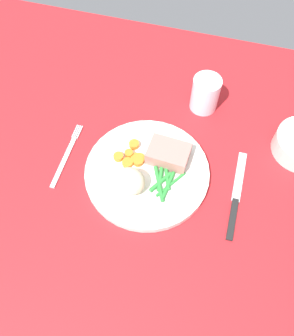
# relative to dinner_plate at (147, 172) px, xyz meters

# --- Properties ---
(dining_table) EXTENTS (1.20, 0.90, 0.02)m
(dining_table) POSITION_rel_dinner_plate_xyz_m (-0.02, 0.02, -0.02)
(dining_table) COLOR red
(dining_table) RESTS_ON ground
(dinner_plate) EXTENTS (0.26, 0.26, 0.02)m
(dinner_plate) POSITION_rel_dinner_plate_xyz_m (0.00, 0.00, 0.00)
(dinner_plate) COLOR white
(dinner_plate) RESTS_ON dining_table
(meat_portion) EXTENTS (0.09, 0.07, 0.03)m
(meat_portion) POSITION_rel_dinner_plate_xyz_m (0.04, 0.04, 0.02)
(meat_portion) COLOR #B2756B
(meat_portion) RESTS_ON dinner_plate
(mashed_potatoes) EXTENTS (0.06, 0.06, 0.05)m
(mashed_potatoes) POSITION_rel_dinner_plate_xyz_m (-0.02, -0.05, 0.03)
(mashed_potatoes) COLOR beige
(mashed_potatoes) RESTS_ON dinner_plate
(carrot_slices) EXTENTS (0.07, 0.07, 0.01)m
(carrot_slices) POSITION_rel_dinner_plate_xyz_m (-0.04, 0.02, 0.01)
(carrot_slices) COLOR orange
(carrot_slices) RESTS_ON dinner_plate
(green_beans) EXTENTS (0.07, 0.09, 0.01)m
(green_beans) POSITION_rel_dinner_plate_xyz_m (0.04, -0.02, 0.01)
(green_beans) COLOR #2D8C38
(green_beans) RESTS_ON dinner_plate
(fork) EXTENTS (0.01, 0.17, 0.00)m
(fork) POSITION_rel_dinner_plate_xyz_m (-0.18, -0.00, -0.01)
(fork) COLOR silver
(fork) RESTS_ON dining_table
(knife) EXTENTS (0.02, 0.20, 0.01)m
(knife) POSITION_rel_dinner_plate_xyz_m (0.19, -0.00, -0.01)
(knife) COLOR black
(knife) RESTS_ON dining_table
(water_glass) EXTENTS (0.06, 0.06, 0.09)m
(water_glass) POSITION_rel_dinner_plate_xyz_m (0.08, 0.22, 0.03)
(water_glass) COLOR silver
(water_glass) RESTS_ON dining_table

